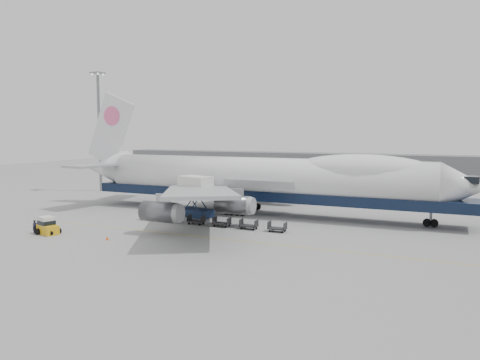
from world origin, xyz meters
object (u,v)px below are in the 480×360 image
at_px(baggage_tug, 47,226).
at_px(catering_truck, 196,194).
at_px(airliner, 264,179).
at_px(ground_worker, 35,226).

bearing_deg(baggage_tug, catering_truck, 76.68).
distance_m(airliner, ground_worker, 33.38).
xyz_separation_m(catering_truck, baggage_tug, (-11.20, -18.32, -2.48)).
bearing_deg(airliner, catering_truck, -144.23).
height_order(airliner, ground_worker, airliner).
relative_size(baggage_tug, ground_worker, 1.98).
height_order(catering_truck, baggage_tug, catering_truck).
bearing_deg(baggage_tug, airliner, 69.13).
bearing_deg(ground_worker, catering_truck, -7.05).
bearing_deg(ground_worker, airliner, -13.14).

